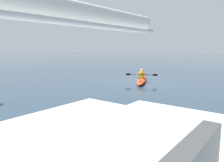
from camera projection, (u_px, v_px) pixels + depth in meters
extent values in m
plane|color=#283D4C|center=(140.00, 82.00, 16.08)|extent=(160.00, 160.00, 0.00)
ellipsoid|color=red|center=(142.00, 80.00, 16.18)|extent=(2.27, 4.46, 0.27)
torus|color=black|center=(142.00, 79.00, 16.11)|extent=(0.72, 0.72, 0.04)
cylinder|color=black|center=(140.00, 81.00, 14.83)|extent=(0.18, 0.18, 0.02)
cylinder|color=yellow|center=(142.00, 75.00, 16.15)|extent=(0.33, 0.33, 0.48)
sphere|color=tan|center=(142.00, 70.00, 16.09)|extent=(0.21, 0.21, 0.21)
cylinder|color=black|center=(142.00, 75.00, 15.95)|extent=(1.81, 0.75, 0.03)
ellipsoid|color=black|center=(155.00, 75.00, 15.76)|extent=(0.39, 0.19, 0.17)
ellipsoid|color=black|center=(128.00, 74.00, 16.13)|extent=(0.39, 0.19, 0.17)
cylinder|color=tan|center=(145.00, 74.00, 16.01)|extent=(0.24, 0.27, 0.34)
cylinder|color=tan|center=(138.00, 74.00, 16.11)|extent=(0.32, 0.16, 0.34)
cylinder|color=silver|center=(41.00, 17.00, 1.84)|extent=(0.38, 3.90, 0.09)
cylinder|color=white|center=(41.00, 5.00, 1.83)|extent=(0.46, 3.52, 0.20)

